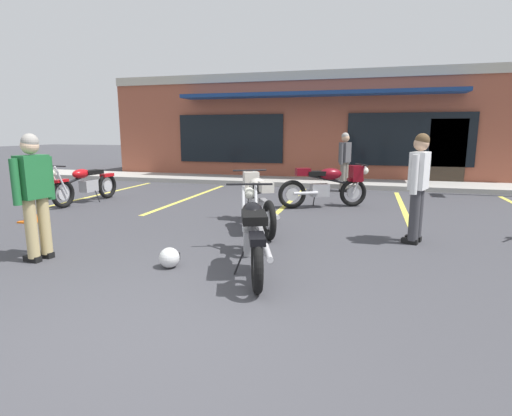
{
  "coord_description": "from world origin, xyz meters",
  "views": [
    {
      "loc": [
        1.82,
        -2.69,
        1.69
      ],
      "look_at": [
        0.2,
        3.09,
        0.55
      ],
      "focal_mm": 28.15,
      "sensor_mm": 36.0,
      "label": 1
    }
  ],
  "objects_px": {
    "person_in_black_shirt": "(418,182)",
    "person_in_shorts_foreground": "(345,158)",
    "traffic_cone": "(30,209)",
    "motorcycle_blue_standard": "(258,199)",
    "motorcycle_silver_naked": "(85,184)",
    "person_by_back_row": "(34,190)",
    "motorcycle_foreground_classic": "(253,233)",
    "motorcycle_red_sportbike": "(328,184)",
    "helmet_on_pavement": "(169,258)"
  },
  "relations": [
    {
      "from": "motorcycle_silver_naked",
      "to": "person_in_shorts_foreground",
      "type": "bearing_deg",
      "value": 31.75
    },
    {
      "from": "motorcycle_foreground_classic",
      "to": "person_in_shorts_foreground",
      "type": "bearing_deg",
      "value": 84.64
    },
    {
      "from": "person_in_shorts_foreground",
      "to": "helmet_on_pavement",
      "type": "distance_m",
      "value": 7.6
    },
    {
      "from": "motorcycle_red_sportbike",
      "to": "motorcycle_silver_naked",
      "type": "height_order",
      "value": "same"
    },
    {
      "from": "motorcycle_silver_naked",
      "to": "motorcycle_blue_standard",
      "type": "bearing_deg",
      "value": -16.15
    },
    {
      "from": "person_in_shorts_foreground",
      "to": "traffic_cone",
      "type": "height_order",
      "value": "person_in_shorts_foreground"
    },
    {
      "from": "motorcycle_foreground_classic",
      "to": "motorcycle_silver_naked",
      "type": "xyz_separation_m",
      "value": [
        -5.2,
        3.5,
        0.0
      ]
    },
    {
      "from": "motorcycle_silver_naked",
      "to": "traffic_cone",
      "type": "xyz_separation_m",
      "value": [
        0.38,
        -2.06,
        -0.2
      ]
    },
    {
      "from": "motorcycle_red_sportbike",
      "to": "motorcycle_foreground_classic",
      "type": "bearing_deg",
      "value": -96.01
    },
    {
      "from": "person_in_shorts_foreground",
      "to": "traffic_cone",
      "type": "bearing_deg",
      "value": -133.97
    },
    {
      "from": "motorcycle_blue_standard",
      "to": "motorcycle_red_sportbike",
      "type": "bearing_deg",
      "value": 67.07
    },
    {
      "from": "person_in_shorts_foreground",
      "to": "traffic_cone",
      "type": "distance_m",
      "value": 7.95
    },
    {
      "from": "person_by_back_row",
      "to": "helmet_on_pavement",
      "type": "xyz_separation_m",
      "value": [
        1.81,
        0.19,
        -0.82
      ]
    },
    {
      "from": "person_by_back_row",
      "to": "motorcycle_red_sportbike",
      "type": "bearing_deg",
      "value": 55.89
    },
    {
      "from": "traffic_cone",
      "to": "motorcycle_foreground_classic",
      "type": "bearing_deg",
      "value": -16.53
    },
    {
      "from": "motorcycle_blue_standard",
      "to": "helmet_on_pavement",
      "type": "height_order",
      "value": "motorcycle_blue_standard"
    },
    {
      "from": "person_in_shorts_foreground",
      "to": "person_by_back_row",
      "type": "relative_size",
      "value": 1.0
    },
    {
      "from": "motorcycle_blue_standard",
      "to": "motorcycle_silver_naked",
      "type": "bearing_deg",
      "value": 163.85
    },
    {
      "from": "person_in_shorts_foreground",
      "to": "motorcycle_foreground_classic",
      "type": "bearing_deg",
      "value": -95.36
    },
    {
      "from": "motorcycle_silver_naked",
      "to": "motorcycle_blue_standard",
      "type": "xyz_separation_m",
      "value": [
        4.68,
        -1.36,
        0.07
      ]
    },
    {
      "from": "motorcycle_red_sportbike",
      "to": "person_in_black_shirt",
      "type": "xyz_separation_m",
      "value": [
        1.6,
        -2.64,
        0.42
      ]
    },
    {
      "from": "person_in_black_shirt",
      "to": "person_by_back_row",
      "type": "height_order",
      "value": "same"
    },
    {
      "from": "motorcycle_red_sportbike",
      "to": "person_by_back_row",
      "type": "height_order",
      "value": "person_by_back_row"
    },
    {
      "from": "person_in_black_shirt",
      "to": "traffic_cone",
      "type": "bearing_deg",
      "value": -176.52
    },
    {
      "from": "motorcycle_silver_naked",
      "to": "traffic_cone",
      "type": "height_order",
      "value": "motorcycle_silver_naked"
    },
    {
      "from": "person_in_shorts_foreground",
      "to": "motorcycle_silver_naked",
      "type": "bearing_deg",
      "value": -148.25
    },
    {
      "from": "person_in_shorts_foreground",
      "to": "person_in_black_shirt",
      "type": "bearing_deg",
      "value": -75.15
    },
    {
      "from": "motorcycle_blue_standard",
      "to": "person_by_back_row",
      "type": "height_order",
      "value": "person_by_back_row"
    },
    {
      "from": "motorcycle_foreground_classic",
      "to": "motorcycle_red_sportbike",
      "type": "bearing_deg",
      "value": 83.99
    },
    {
      "from": "person_in_shorts_foreground",
      "to": "traffic_cone",
      "type": "relative_size",
      "value": 3.16
    },
    {
      "from": "motorcycle_foreground_classic",
      "to": "motorcycle_red_sportbike",
      "type": "relative_size",
      "value": 1.04
    },
    {
      "from": "person_in_black_shirt",
      "to": "helmet_on_pavement",
      "type": "bearing_deg",
      "value": -146.24
    },
    {
      "from": "person_by_back_row",
      "to": "helmet_on_pavement",
      "type": "bearing_deg",
      "value": 5.91
    },
    {
      "from": "motorcycle_red_sportbike",
      "to": "person_in_shorts_foreground",
      "type": "bearing_deg",
      "value": 85.76
    },
    {
      "from": "motorcycle_blue_standard",
      "to": "person_in_black_shirt",
      "type": "distance_m",
      "value": 2.64
    },
    {
      "from": "person_in_black_shirt",
      "to": "person_by_back_row",
      "type": "distance_m",
      "value": 5.41
    },
    {
      "from": "person_in_black_shirt",
      "to": "person_in_shorts_foreground",
      "type": "distance_m",
      "value": 5.46
    },
    {
      "from": "motorcycle_foreground_classic",
      "to": "motorcycle_blue_standard",
      "type": "xyz_separation_m",
      "value": [
        -0.52,
        2.14,
        0.07
      ]
    },
    {
      "from": "person_in_black_shirt",
      "to": "person_in_shorts_foreground",
      "type": "bearing_deg",
      "value": 104.85
    },
    {
      "from": "motorcycle_silver_naked",
      "to": "person_in_black_shirt",
      "type": "xyz_separation_m",
      "value": [
        7.27,
        -1.65,
        0.49
      ]
    },
    {
      "from": "motorcycle_foreground_classic",
      "to": "traffic_cone",
      "type": "relative_size",
      "value": 3.83
    },
    {
      "from": "motorcycle_red_sportbike",
      "to": "motorcycle_blue_standard",
      "type": "bearing_deg",
      "value": -112.93
    },
    {
      "from": "motorcycle_blue_standard",
      "to": "person_in_shorts_foreground",
      "type": "xyz_separation_m",
      "value": [
        1.19,
        4.99,
        0.42
      ]
    },
    {
      "from": "traffic_cone",
      "to": "helmet_on_pavement",
      "type": "bearing_deg",
      "value": -23.6
    },
    {
      "from": "motorcycle_red_sportbike",
      "to": "person_in_black_shirt",
      "type": "distance_m",
      "value": 3.11
    },
    {
      "from": "motorcycle_red_sportbike",
      "to": "person_by_back_row",
      "type": "relative_size",
      "value": 1.17
    },
    {
      "from": "motorcycle_foreground_classic",
      "to": "traffic_cone",
      "type": "height_order",
      "value": "motorcycle_foreground_classic"
    },
    {
      "from": "motorcycle_silver_naked",
      "to": "traffic_cone",
      "type": "distance_m",
      "value": 2.11
    },
    {
      "from": "motorcycle_red_sportbike",
      "to": "person_by_back_row",
      "type": "xyz_separation_m",
      "value": [
        -3.32,
        -4.9,
        0.42
      ]
    },
    {
      "from": "motorcycle_red_sportbike",
      "to": "motorcycle_blue_standard",
      "type": "relative_size",
      "value": 1.02
    }
  ]
}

